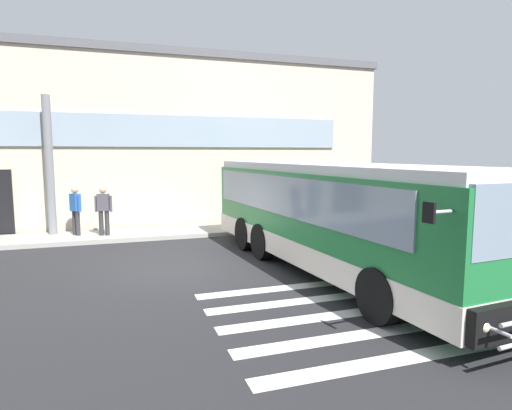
{
  "coord_description": "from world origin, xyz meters",
  "views": [
    {
      "loc": [
        -1.76,
        -10.92,
        2.95
      ],
      "look_at": [
        2.09,
        0.53,
        1.5
      ],
      "focal_mm": 30.22,
      "sensor_mm": 36.0,
      "label": 1
    }
  ],
  "objects_px": {
    "entry_support_column": "(49,166)",
    "passenger_by_doorway": "(104,208)",
    "bus_main_foreground": "(335,219)",
    "passenger_near_column": "(76,208)"
  },
  "relations": [
    {
      "from": "entry_support_column",
      "to": "passenger_by_doorway",
      "type": "xyz_separation_m",
      "value": [
        1.71,
        -0.82,
        -1.46
      ]
    },
    {
      "from": "bus_main_foreground",
      "to": "entry_support_column",
      "type": "bearing_deg",
      "value": 136.45
    },
    {
      "from": "entry_support_column",
      "to": "bus_main_foreground",
      "type": "xyz_separation_m",
      "value": [
        7.25,
        -6.9,
        -1.21
      ]
    },
    {
      "from": "passenger_near_column",
      "to": "passenger_by_doorway",
      "type": "height_order",
      "value": "same"
    },
    {
      "from": "passenger_by_doorway",
      "to": "entry_support_column",
      "type": "bearing_deg",
      "value": 154.37
    },
    {
      "from": "bus_main_foreground",
      "to": "passenger_by_doorway",
      "type": "distance_m",
      "value": 8.23
    },
    {
      "from": "entry_support_column",
      "to": "bus_main_foreground",
      "type": "height_order",
      "value": "entry_support_column"
    },
    {
      "from": "entry_support_column",
      "to": "passenger_near_column",
      "type": "xyz_separation_m",
      "value": [
        0.8,
        -0.48,
        -1.46
      ]
    },
    {
      "from": "entry_support_column",
      "to": "bus_main_foreground",
      "type": "relative_size",
      "value": 0.45
    },
    {
      "from": "entry_support_column",
      "to": "bus_main_foreground",
      "type": "distance_m",
      "value": 10.08
    }
  ]
}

